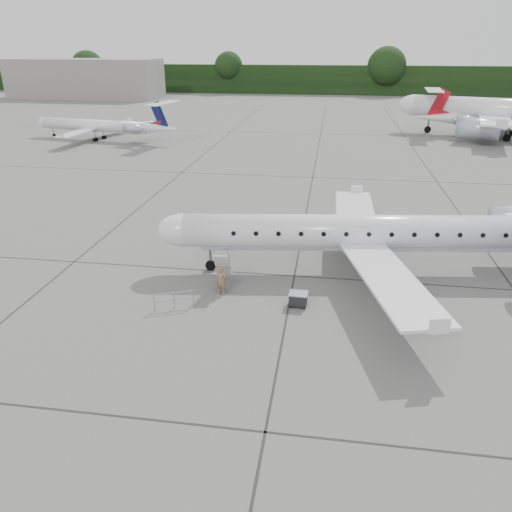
# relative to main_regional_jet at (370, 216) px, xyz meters

# --- Properties ---
(ground) EXTENTS (320.00, 320.00, 0.00)m
(ground) POSITION_rel_main_regional_jet_xyz_m (0.33, -5.96, -3.87)
(ground) COLOR slate
(ground) RESTS_ON ground
(treeline) EXTENTS (260.00, 4.00, 8.00)m
(treeline) POSITION_rel_main_regional_jet_xyz_m (0.33, 124.04, 0.13)
(treeline) COLOR black
(treeline) RESTS_ON ground
(terminal_building) EXTENTS (40.00, 14.00, 10.00)m
(terminal_building) POSITION_rel_main_regional_jet_xyz_m (-69.67, 104.04, 1.13)
(terminal_building) COLOR gray
(terminal_building) RESTS_ON ground
(main_regional_jet) EXTENTS (32.72, 25.42, 7.74)m
(main_regional_jet) POSITION_rel_main_regional_jet_xyz_m (0.00, 0.00, 0.00)
(main_regional_jet) COLOR silver
(main_regional_jet) RESTS_ON ground
(airstair) EXTENTS (1.12, 2.23, 2.43)m
(airstair) POSITION_rel_main_regional_jet_xyz_m (-8.81, -3.36, -2.66)
(airstair) COLOR silver
(airstair) RESTS_ON ground
(passenger) EXTENTS (0.72, 0.56, 1.75)m
(passenger) POSITION_rel_main_regional_jet_xyz_m (-8.66, -4.57, -2.99)
(passenger) COLOR #816346
(passenger) RESTS_ON ground
(safety_railing) EXTENTS (2.05, 0.95, 1.00)m
(safety_railing) POSITION_rel_main_regional_jet_xyz_m (-10.90, -6.72, -3.37)
(safety_railing) COLOR gray
(safety_railing) RESTS_ON ground
(baggage_cart) EXTENTS (1.04, 0.86, 0.87)m
(baggage_cart) POSITION_rel_main_regional_jet_xyz_m (-3.99, -5.33, -3.43)
(baggage_cart) COLOR black
(baggage_cart) RESTS_ON ground
(bg_narrowbody) EXTENTS (39.77, 34.16, 12.04)m
(bg_narrowbody) POSITION_rel_main_regional_jet_xyz_m (23.06, 54.26, 2.15)
(bg_narrowbody) COLOR silver
(bg_narrowbody) RESTS_ON ground
(bg_regional_left) EXTENTS (26.06, 20.88, 6.11)m
(bg_regional_left) POSITION_rel_main_regional_jet_xyz_m (-39.03, 43.22, -0.81)
(bg_regional_left) COLOR silver
(bg_regional_left) RESTS_ON ground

